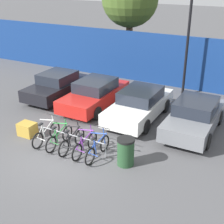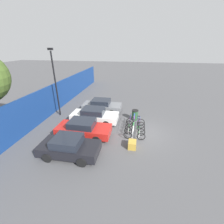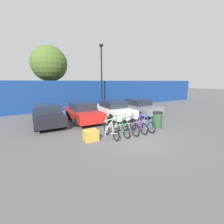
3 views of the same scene
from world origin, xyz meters
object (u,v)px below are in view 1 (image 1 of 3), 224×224
at_px(lamp_post, 189,27).
at_px(car_white, 140,104).
at_px(bicycle_blue, 98,149).
at_px(car_black, 57,86).
at_px(car_grey, 195,116).
at_px(bicycle_purple, 85,145).
at_px(bike_rack, 73,137).
at_px(bicycle_green, 59,138).
at_px(trash_bin, 126,152).
at_px(bicycle_white, 46,134).
at_px(cargo_crate, 27,129).
at_px(bicycle_black, 72,141).
at_px(car_red, 95,94).

bearing_deg(lamp_post, car_white, -102.21).
xyz_separation_m(bicycle_blue, car_black, (-5.02, 4.20, 0.31)).
xyz_separation_m(car_white, car_grey, (2.58, -0.10, -0.00)).
distance_m(bicycle_purple, lamp_post, 8.74).
height_order(bike_rack, bicycle_green, bicycle_green).
xyz_separation_m(bicycle_purple, trash_bin, (1.65, 0.09, 0.14)).
bearing_deg(trash_bin, bicycle_blue, -175.19).
bearing_deg(bike_rack, bicycle_blue, -7.12).
distance_m(bicycle_white, trash_bin, 3.48).
height_order(bike_rack, bicycle_white, bicycle_white).
height_order(car_black, lamp_post, lamp_post).
distance_m(bicycle_blue, cargo_crate, 3.49).
distance_m(bike_rack, lamp_post, 8.69).
relative_size(lamp_post, cargo_crate, 9.45).
relative_size(bicycle_black, car_black, 0.43).
height_order(bicycle_white, car_grey, car_grey).
height_order(bike_rack, car_white, car_white).
relative_size(car_red, car_white, 0.98).
xyz_separation_m(bike_rack, lamp_post, (2.03, 7.82, 3.19)).
bearing_deg(car_black, bike_rack, -46.61).
relative_size(bicycle_black, lamp_post, 0.26).
height_order(car_grey, cargo_crate, car_grey).
height_order(car_red, trash_bin, car_red).
xyz_separation_m(bicycle_black, trash_bin, (2.24, 0.09, 0.14)).
relative_size(bicycle_purple, bicycle_blue, 1.00).
bearing_deg(car_white, bicycle_black, -105.69).
relative_size(bike_rack, bicycle_purple, 1.71).
xyz_separation_m(bicycle_green, car_white, (1.69, 3.91, 0.31)).
xyz_separation_m(bike_rack, car_red, (-1.39, 3.93, 0.22)).
bearing_deg(cargo_crate, bicycle_green, -3.47).
bearing_deg(cargo_crate, bicycle_blue, -1.74).
xyz_separation_m(bicycle_white, car_red, (-0.20, 4.08, 0.31)).
bearing_deg(car_grey, bicycle_black, -134.02).
bearing_deg(bicycle_blue, lamp_post, 84.94).
bearing_deg(car_grey, bicycle_purple, -129.05).
relative_size(car_grey, cargo_crate, 6.01).
distance_m(bike_rack, cargo_crate, 2.30).
height_order(bicycle_blue, trash_bin, bicycle_blue).
height_order(bicycle_green, bicycle_black, same).
height_order(bicycle_blue, car_red, car_red).
bearing_deg(bicycle_purple, trash_bin, -0.27).
distance_m(bicycle_purple, bicycle_blue, 0.55).
height_order(bike_rack, cargo_crate, bike_rack).
bearing_deg(lamp_post, car_black, -147.17).
bearing_deg(car_grey, bicycle_green, -138.27).
bearing_deg(bicycle_white, bicycle_green, 3.57).
bearing_deg(bicycle_green, bicycle_white, 176.21).
relative_size(bicycle_blue, trash_bin, 1.66).
distance_m(bicycle_black, car_grey, 5.30).
distance_m(bicycle_green, bicycle_black, 0.59).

